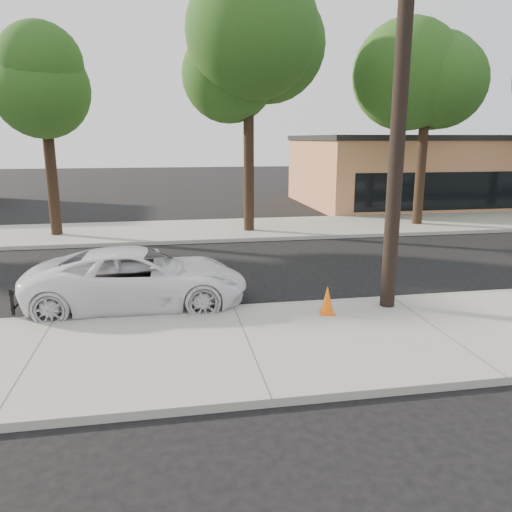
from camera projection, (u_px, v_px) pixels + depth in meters
ground at (224, 287)px, 13.86m from camera, size 120.00×120.00×0.00m
near_sidewalk at (249, 346)px, 9.72m from camera, size 90.00×4.40×0.15m
far_sidewalk at (202, 230)px, 21.99m from camera, size 90.00×5.00×0.15m
curb_near at (234, 309)px, 11.83m from camera, size 90.00×0.12×0.16m
building_main at (446, 171)px, 31.47m from camera, size 18.00×10.00×4.00m
utility_pole at (400, 106)px, 10.81m from camera, size 1.40×0.34×9.00m
tree_b at (47, 82)px, 19.17m from camera, size 4.34×4.20×8.45m
tree_c at (254, 64)px, 19.97m from camera, size 4.96×4.80×9.55m
tree_d at (433, 83)px, 21.76m from camera, size 4.50×4.35×8.75m
police_cruiser at (139, 278)px, 12.06m from camera, size 5.27×2.52×1.45m
traffic_cone at (327, 300)px, 11.24m from camera, size 0.37×0.37×0.65m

